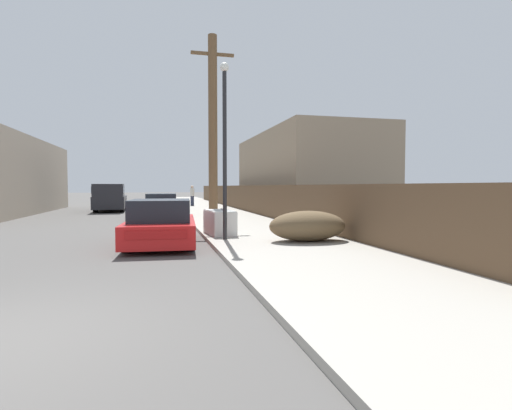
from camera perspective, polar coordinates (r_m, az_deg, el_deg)
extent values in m
cube|color=#9E998E|center=(28.45, -6.80, -0.59)|extent=(4.20, 63.00, 0.12)
cube|color=silver|center=(13.03, -5.22, -2.52)|extent=(0.89, 1.65, 0.75)
cube|color=white|center=(13.00, -5.22, -0.81)|extent=(0.85, 1.58, 0.03)
cube|color=#333335|center=(13.52, -4.93, -0.56)|extent=(0.05, 0.20, 0.02)
cube|color=gray|center=(13.24, -5.50, -0.67)|extent=(0.75, 0.15, 0.01)
cube|color=gray|center=(12.77, -4.96, -0.79)|extent=(0.75, 0.15, 0.01)
cube|color=red|center=(11.81, -13.35, -3.44)|extent=(2.13, 4.29, 0.58)
cube|color=black|center=(11.38, -13.49, -0.72)|extent=(1.73, 2.11, 0.58)
cube|color=#B21414|center=(9.71, -14.07, -4.15)|extent=(1.44, 0.13, 0.20)
cylinder|color=black|center=(13.17, -16.54, -3.40)|extent=(0.24, 0.62, 0.61)
cylinder|color=black|center=(13.09, -9.49, -3.37)|extent=(0.24, 0.62, 0.61)
cylinder|color=black|center=(10.62, -18.11, -4.86)|extent=(0.24, 0.62, 0.61)
cylinder|color=black|center=(10.52, -9.35, -4.84)|extent=(0.24, 0.62, 0.61)
cube|color=gray|center=(21.50, -13.29, -0.60)|extent=(1.91, 4.51, 0.65)
cube|color=black|center=(21.30, -13.32, 0.92)|extent=(1.58, 2.55, 0.51)
cube|color=#B21414|center=(19.27, -13.52, -0.64)|extent=(1.33, 0.09, 0.23)
cylinder|color=black|center=(22.92, -15.00, -0.79)|extent=(0.23, 0.66, 0.65)
cylinder|color=black|center=(22.87, -11.33, -0.76)|extent=(0.23, 0.66, 0.65)
cylinder|color=black|center=(20.18, -15.50, -1.25)|extent=(0.23, 0.66, 0.65)
cylinder|color=black|center=(20.13, -11.33, -1.22)|extent=(0.23, 0.66, 0.65)
cube|color=#232328|center=(29.17, -20.04, 0.44)|extent=(2.18, 5.81, 0.80)
cube|color=#232328|center=(27.58, -20.28, 1.98)|extent=(1.93, 2.65, 0.81)
cube|color=black|center=(27.58, -20.29, 2.03)|extent=(1.97, 2.60, 0.45)
cylinder|color=black|center=(27.36, -18.58, -0.06)|extent=(0.30, 0.88, 0.87)
cylinder|color=black|center=(27.47, -21.97, -0.10)|extent=(0.30, 0.88, 0.87)
cylinder|color=black|center=(30.91, -18.32, 0.24)|extent=(0.30, 0.88, 0.87)
cylinder|color=black|center=(31.01, -21.32, 0.20)|extent=(0.30, 0.88, 0.87)
cylinder|color=brown|center=(17.11, -6.18, 10.61)|extent=(0.38, 0.38, 7.84)
cube|color=brown|center=(17.82, -6.23, 20.65)|extent=(1.80, 0.12, 0.12)
cylinder|color=#232326|center=(11.70, -4.49, 6.95)|extent=(0.12, 0.12, 4.85)
sphere|color=white|center=(12.17, -4.54, 19.05)|extent=(0.26, 0.26, 0.26)
ellipsoid|color=brown|center=(11.43, 7.40, -2.98)|extent=(2.25, 1.32, 0.86)
cube|color=brown|center=(26.47, -1.99, 1.06)|extent=(0.08, 44.30, 1.62)
cube|color=gray|center=(26.96, 6.83, 4.55)|extent=(6.00, 13.73, 5.13)
cylinder|color=#282D42|center=(32.67, -9.09, 0.60)|extent=(0.28, 0.28, 0.78)
cylinder|color=beige|center=(32.65, -9.10, 1.81)|extent=(0.34, 0.34, 0.61)
sphere|color=#DBB293|center=(32.65, -9.11, 2.56)|extent=(0.23, 0.23, 0.23)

